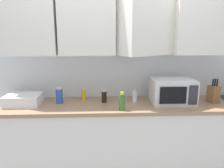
% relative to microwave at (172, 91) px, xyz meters
% --- Properties ---
extents(wall_back_with_cabinets, '(3.48, 0.60, 2.60)m').
position_rel_microwave_xyz_m(wall_back_with_cabinets, '(-0.64, 0.22, 0.54)').
color(wall_back_with_cabinets, white).
rests_on(wall_back_with_cabinets, ground_plane).
extents(counter_run, '(2.61, 0.63, 0.90)m').
position_rel_microwave_xyz_m(counter_run, '(-0.64, -0.01, -0.59)').
color(counter_run, white).
rests_on(counter_run, ground_plane).
extents(microwave, '(0.48, 0.37, 0.28)m').
position_rel_microwave_xyz_m(microwave, '(0.00, 0.00, 0.00)').
color(microwave, silver).
rests_on(microwave, counter_run).
extents(dish_rack, '(0.38, 0.30, 0.12)m').
position_rel_microwave_xyz_m(dish_rack, '(-1.69, -0.01, -0.08)').
color(dish_rack, silver).
rests_on(dish_rack, counter_run).
extents(knife_block, '(0.12, 0.14, 0.28)m').
position_rel_microwave_xyz_m(knife_block, '(0.48, -0.01, -0.04)').
color(knife_block, brown).
rests_on(knife_block, counter_run).
extents(bottle_soy_dark, '(0.06, 0.06, 0.15)m').
position_rel_microwave_xyz_m(bottle_soy_dark, '(-0.79, 0.05, -0.07)').
color(bottle_soy_dark, black).
rests_on(bottle_soy_dark, counter_run).
extents(bottle_blue_cleaner, '(0.08, 0.08, 0.18)m').
position_rel_microwave_xyz_m(bottle_blue_cleaner, '(-1.30, 0.04, -0.05)').
color(bottle_blue_cleaner, '#2D56B7').
rests_on(bottle_blue_cleaner, counter_run).
extents(bottle_white_jar, '(0.06, 0.06, 0.15)m').
position_rel_microwave_xyz_m(bottle_white_jar, '(-0.43, 0.04, -0.07)').
color(bottle_white_jar, white).
rests_on(bottle_white_jar, counter_run).
extents(bottle_yellow_mustard, '(0.05, 0.05, 0.16)m').
position_rel_microwave_xyz_m(bottle_yellow_mustard, '(-1.03, 0.14, -0.07)').
color(bottle_yellow_mustard, gold).
rests_on(bottle_yellow_mustard, counter_run).
extents(bottle_green_oil, '(0.06, 0.06, 0.20)m').
position_rel_microwave_xyz_m(bottle_green_oil, '(-0.60, -0.23, -0.05)').
color(bottle_green_oil, '#386B2D').
rests_on(bottle_green_oil, counter_run).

